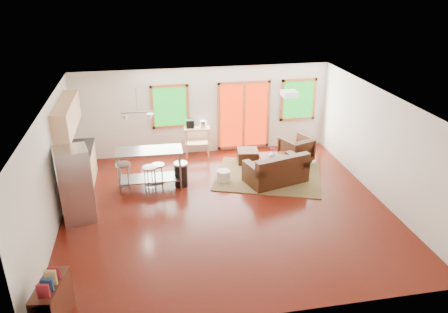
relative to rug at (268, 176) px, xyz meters
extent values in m
cube|color=#3C0D07|center=(-1.43, -1.44, -0.02)|extent=(7.50, 7.00, 0.02)
cube|color=white|center=(-1.43, -1.44, 2.60)|extent=(7.50, 7.00, 0.02)
cube|color=silver|center=(-1.43, 2.07, 1.29)|extent=(7.50, 0.02, 2.60)
cube|color=silver|center=(-5.19, -1.44, 1.29)|extent=(0.02, 7.00, 2.60)
cube|color=silver|center=(2.33, -1.44, 1.29)|extent=(0.02, 7.00, 2.60)
cube|color=silver|center=(-1.43, -4.95, 1.29)|extent=(7.50, 0.02, 2.60)
cube|color=#0F5313|center=(-2.43, 2.02, 1.49)|extent=(0.94, 0.02, 1.14)
cube|color=#AB5A30|center=(-2.43, 2.02, 2.10)|extent=(1.10, 0.05, 0.08)
cube|color=#AB5A30|center=(-2.43, 2.02, 0.88)|extent=(1.10, 0.05, 0.08)
cube|color=#AB5A30|center=(-2.94, 2.02, 1.49)|extent=(0.08, 0.05, 1.30)
cube|color=#AB5A30|center=(-1.92, 2.02, 1.49)|extent=(0.08, 0.05, 1.30)
cube|color=#AB1F05|center=(-0.23, 2.02, 1.09)|extent=(1.44, 0.02, 1.94)
cube|color=#AB5A30|center=(-0.23, 2.02, 2.10)|extent=(1.60, 0.05, 0.08)
cube|color=#AB5A30|center=(-0.23, 2.02, 0.08)|extent=(1.60, 0.05, 0.08)
cube|color=#AB5A30|center=(-0.99, 2.02, 1.09)|extent=(0.08, 0.05, 2.10)
cube|color=#AB5A30|center=(0.53, 2.02, 1.09)|extent=(0.08, 0.05, 2.10)
cube|color=#AB5A30|center=(-0.23, 2.02, 1.09)|extent=(0.08, 0.05, 1.94)
cube|color=#0F5313|center=(1.47, 2.02, 1.49)|extent=(0.94, 0.02, 1.14)
cube|color=#AB5A30|center=(1.47, 2.02, 2.10)|extent=(1.10, 0.05, 0.08)
cube|color=#AB5A30|center=(1.47, 2.02, 0.88)|extent=(1.10, 0.05, 0.08)
cube|color=#AB5A30|center=(0.96, 2.02, 1.49)|extent=(0.08, 0.05, 1.30)
cube|color=#AB5A30|center=(1.98, 2.02, 1.49)|extent=(0.08, 0.05, 1.30)
cube|color=#46663B|center=(0.00, 0.00, 0.00)|extent=(3.33, 2.95, 0.03)
cube|color=black|center=(0.10, -0.32, 0.20)|extent=(1.72, 1.26, 0.43)
cube|color=black|center=(0.19, -0.64, 0.61)|extent=(1.54, 0.62, 0.39)
cube|color=black|center=(-0.54, -0.50, 0.50)|extent=(0.44, 0.90, 0.16)
cube|color=black|center=(0.74, -0.14, 0.50)|extent=(0.44, 0.90, 0.16)
cube|color=black|center=(-0.24, -0.36, 0.48)|extent=(0.77, 0.72, 0.12)
cube|color=black|center=(0.41, -0.18, 0.48)|extent=(0.77, 0.72, 0.12)
cube|color=#3C190F|center=(0.41, 0.32, 0.40)|extent=(1.14, 0.75, 0.04)
cube|color=#3C190F|center=(-0.07, 0.12, 0.18)|extent=(0.07, 0.07, 0.39)
cube|color=#3C190F|center=(0.84, 0.04, 0.18)|extent=(0.07, 0.07, 0.39)
cube|color=#3C190F|center=(-0.03, 0.60, 0.18)|extent=(0.07, 0.07, 0.39)
cube|color=#3C190F|center=(0.88, 0.52, 0.18)|extent=(0.07, 0.07, 0.39)
imported|color=black|center=(1.07, 0.87, 0.39)|extent=(1.00, 0.98, 0.81)
cube|color=black|center=(-0.33, 1.02, 0.18)|extent=(0.65, 0.65, 0.39)
cylinder|color=silver|center=(-1.24, -0.06, 0.14)|extent=(0.43, 0.43, 0.31)
imported|color=silver|center=(0.21, 0.38, 0.47)|extent=(0.23, 0.23, 0.17)
sphere|color=#B60C29|center=(0.23, 0.41, 0.61)|extent=(0.09, 0.09, 0.07)
sphere|color=#B60C29|center=(0.19, 0.35, 0.63)|extent=(0.09, 0.09, 0.07)
sphere|color=#B60C29|center=(0.20, 0.41, 0.65)|extent=(0.09, 0.09, 0.07)
cube|color=tan|center=(-4.88, 0.26, 0.44)|extent=(0.60, 2.20, 0.90)
cube|color=black|center=(-4.88, 0.26, 0.91)|extent=(0.64, 2.24, 0.04)
cube|color=tan|center=(-5.00, 0.26, 1.94)|extent=(0.36, 2.20, 0.70)
cylinder|color=#B7BABC|center=(-4.88, -0.24, 1.02)|extent=(0.12, 0.12, 0.18)
cube|color=black|center=(-4.88, 0.66, 1.03)|extent=(0.22, 0.18, 0.20)
cube|color=#B7BABC|center=(-4.76, -1.29, 0.84)|extent=(0.81, 0.80, 1.71)
cube|color=gray|center=(-4.44, -1.22, 0.84)|extent=(0.16, 0.62, 1.67)
cylinder|color=gray|center=(-4.37, -1.42, 0.98)|extent=(0.03, 0.03, 1.14)
cylinder|color=gray|center=(-4.46, -1.01, 0.98)|extent=(0.03, 0.03, 1.14)
cube|color=#B7BABC|center=(-3.13, -0.07, 1.02)|extent=(1.68, 0.70, 0.04)
cube|color=gray|center=(-3.13, -0.07, 0.26)|extent=(1.56, 0.61, 0.03)
cylinder|color=gray|center=(-3.89, -0.31, 0.49)|extent=(0.05, 0.05, 1.01)
cylinder|color=gray|center=(-2.39, -0.34, 0.49)|extent=(0.05, 0.05, 1.01)
cylinder|color=gray|center=(-3.88, 0.20, 0.49)|extent=(0.05, 0.05, 1.01)
cylinder|color=gray|center=(-2.38, 0.17, 0.49)|extent=(0.05, 0.05, 1.01)
imported|color=white|center=(-3.08, -0.06, 0.99)|extent=(0.13, 0.11, 0.11)
cylinder|color=#B7BABC|center=(-3.77, -0.22, 0.77)|extent=(0.39, 0.39, 0.04)
cylinder|color=gray|center=(-3.67, -0.12, 0.37)|extent=(0.03, 0.03, 0.76)
cylinder|color=gray|center=(-3.87, -0.12, 0.37)|extent=(0.03, 0.03, 0.76)
cylinder|color=gray|center=(-3.88, -0.32, 0.37)|extent=(0.03, 0.03, 0.76)
cylinder|color=gray|center=(-3.67, -0.33, 0.37)|extent=(0.03, 0.03, 0.76)
cylinder|color=gray|center=(-3.77, -0.22, 0.23)|extent=(0.36, 0.36, 0.02)
cylinder|color=#B7BABC|center=(-3.14, -0.40, 0.71)|extent=(0.46, 0.46, 0.04)
cylinder|color=gray|center=(-3.10, -0.28, 0.34)|extent=(0.03, 0.03, 0.70)
cylinder|color=gray|center=(-3.27, -0.35, 0.34)|extent=(0.03, 0.03, 0.70)
cylinder|color=gray|center=(-3.19, -0.53, 0.34)|extent=(0.03, 0.03, 0.70)
cylinder|color=gray|center=(-3.02, -0.45, 0.34)|extent=(0.03, 0.03, 0.70)
cylinder|color=gray|center=(-3.14, -0.40, 0.21)|extent=(0.42, 0.42, 0.02)
cylinder|color=#B7BABC|center=(-2.93, -0.22, 0.68)|extent=(0.34, 0.34, 0.04)
cylinder|color=gray|center=(-2.84, -0.13, 0.32)|extent=(0.02, 0.02, 0.67)
cylinder|color=gray|center=(-3.03, -0.13, 0.32)|extent=(0.02, 0.02, 0.67)
cylinder|color=gray|center=(-3.02, -0.31, 0.32)|extent=(0.02, 0.02, 0.67)
cylinder|color=gray|center=(-2.84, -0.31, 0.32)|extent=(0.02, 0.02, 0.67)
cylinder|color=gray|center=(-2.93, -0.22, 0.20)|extent=(0.31, 0.31, 0.01)
cylinder|color=black|center=(-2.35, -0.08, 0.29)|extent=(0.44, 0.44, 0.60)
cylinder|color=#B7BABC|center=(-2.35, -0.08, 0.60)|extent=(0.45, 0.45, 0.05)
cube|color=tan|center=(-1.69, 1.77, 0.87)|extent=(0.78, 0.54, 0.04)
cube|color=tan|center=(-1.69, 1.77, 0.41)|extent=(0.74, 0.51, 0.03)
cube|color=tan|center=(-2.03, 1.61, 0.43)|extent=(0.05, 0.05, 0.90)
cube|color=tan|center=(-1.39, 1.56, 0.43)|extent=(0.05, 0.05, 0.90)
cube|color=tan|center=(-2.00, 1.99, 0.43)|extent=(0.05, 0.05, 0.90)
cube|color=tan|center=(-1.36, 1.94, 0.43)|extent=(0.05, 0.05, 0.90)
cube|color=black|center=(-1.88, 1.79, 1.01)|extent=(0.25, 0.23, 0.23)
cylinder|color=#B7BABC|center=(-1.50, 1.76, 0.99)|extent=(0.18, 0.18, 0.19)
cube|color=#3C190F|center=(-4.78, -4.50, 0.38)|extent=(0.50, 0.93, 0.79)
cube|color=maroon|center=(-4.78, -4.80, 0.89)|extent=(0.18, 0.08, 0.24)
cube|color=navy|center=(-4.76, -4.65, 0.88)|extent=(0.18, 0.08, 0.22)
cube|color=#AA8451|center=(-4.73, -4.51, 0.90)|extent=(0.18, 0.08, 0.26)
cube|color=maroon|center=(-4.70, -4.36, 0.87)|extent=(0.18, 0.08, 0.20)
cube|color=white|center=(0.17, -0.84, 2.52)|extent=(0.35, 0.35, 0.12)
cylinder|color=gray|center=(-3.33, 0.06, 2.29)|extent=(0.02, 0.02, 0.60)
cube|color=gray|center=(-3.33, 0.06, 1.99)|extent=(0.80, 0.04, 0.03)
cone|color=#B7BABC|center=(-3.63, 0.06, 1.87)|extent=(0.18, 0.18, 0.14)
cone|color=#B7BABC|center=(-3.03, 0.06, 1.87)|extent=(0.18, 0.18, 0.14)
camera|label=1|loc=(-3.13, -10.21, 5.22)|focal=35.00mm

